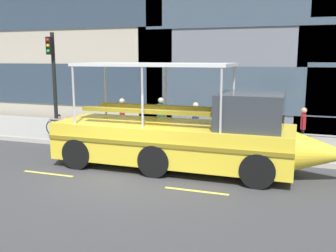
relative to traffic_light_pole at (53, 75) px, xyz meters
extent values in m
plane|color=#3D3D3F|center=(4.96, -3.62, -2.86)|extent=(120.00, 120.00, 0.00)
cube|color=#99968E|center=(4.96, 1.98, -2.77)|extent=(32.00, 4.80, 0.18)
cube|color=#B2ADA3|center=(4.96, -0.51, -2.77)|extent=(32.00, 0.18, 0.18)
cube|color=#DBD64C|center=(2.56, -4.07, -2.85)|extent=(1.80, 0.12, 0.01)
cube|color=#DBD64C|center=(7.36, -4.07, -2.85)|extent=(1.80, 0.12, 0.01)
cube|color=#2D3D4C|center=(-2.52, 4.75, -0.76)|extent=(11.41, 0.06, 2.31)
cube|color=#2D3D4C|center=(-2.52, 4.75, 3.43)|extent=(11.41, 0.06, 2.31)
cube|color=#3D4C5B|center=(7.67, 4.75, -0.82)|extent=(10.74, 0.06, 2.24)
cube|color=#3D4C5B|center=(7.67, 4.75, 3.26)|extent=(10.74, 0.06, 2.24)
cylinder|color=gray|center=(6.11, -0.17, -1.86)|extent=(12.56, 0.07, 0.07)
cylinder|color=gray|center=(6.11, -0.17, -2.27)|extent=(12.56, 0.06, 0.06)
cylinder|color=gray|center=(-0.17, -0.17, -2.27)|extent=(0.09, 0.09, 0.81)
cylinder|color=gray|center=(1.92, -0.17, -2.27)|extent=(0.09, 0.09, 0.81)
cylinder|color=gray|center=(4.01, -0.17, -2.27)|extent=(0.09, 0.09, 0.81)
cylinder|color=gray|center=(6.11, -0.17, -2.27)|extent=(0.09, 0.09, 0.81)
cylinder|color=gray|center=(8.20, -0.17, -2.27)|extent=(0.09, 0.09, 0.81)
cylinder|color=gray|center=(10.29, -0.17, -2.27)|extent=(0.09, 0.09, 0.81)
cylinder|color=black|center=(0.00, 0.06, -0.46)|extent=(0.16, 0.16, 4.44)
cube|color=black|center=(0.00, -0.14, 1.21)|extent=(0.24, 0.20, 0.72)
sphere|color=red|center=(0.00, -0.25, 1.43)|extent=(0.14, 0.14, 0.14)
sphere|color=gold|center=(0.00, -0.25, 1.21)|extent=(0.14, 0.14, 0.14)
sphere|color=green|center=(0.00, -0.25, 0.99)|extent=(0.14, 0.14, 0.14)
torus|color=black|center=(0.70, 0.23, -2.32)|extent=(0.70, 0.04, 0.70)
torus|color=black|center=(-0.34, 0.23, -2.32)|extent=(0.70, 0.04, 0.70)
cylinder|color=#B21919|center=(0.18, 0.23, -2.17)|extent=(0.95, 0.04, 0.04)
cylinder|color=#B21919|center=(0.00, 0.23, -2.03)|extent=(0.19, 0.04, 0.51)
cube|color=black|center=(-0.04, 0.23, -1.75)|extent=(0.20, 0.08, 0.06)
cylinder|color=#A5A5AA|center=(0.66, 0.23, -1.83)|extent=(0.03, 0.46, 0.03)
cube|color=yellow|center=(6.01, -2.17, -1.98)|extent=(7.68, 2.40, 1.20)
cone|color=yellow|center=(10.72, -2.17, -1.98)|extent=(1.73, 1.14, 1.14)
cylinder|color=yellow|center=(2.18, -2.17, -1.98)|extent=(0.38, 1.14, 1.14)
cube|color=olive|center=(6.01, -3.39, -1.83)|extent=(7.68, 0.04, 0.12)
cube|color=#33383D|center=(8.51, -2.17, -0.85)|extent=(1.92, 2.02, 1.06)
cube|color=silver|center=(5.44, -2.17, 0.51)|extent=(4.99, 2.21, 0.10)
cylinder|color=#B2B2B7|center=(7.81, -1.12, -0.46)|extent=(0.07, 0.07, 1.84)
cylinder|color=#B2B2B7|center=(7.81, -3.23, -0.46)|extent=(0.07, 0.07, 1.84)
cylinder|color=#B2B2B7|center=(5.44, -1.12, -0.46)|extent=(0.07, 0.07, 1.84)
cylinder|color=#B2B2B7|center=(5.44, -3.23, -0.46)|extent=(0.07, 0.07, 1.84)
cylinder|color=#B2B2B7|center=(3.06, -1.12, -0.46)|extent=(0.07, 0.07, 1.84)
cylinder|color=#B2B2B7|center=(3.06, -3.23, -0.46)|extent=(0.07, 0.07, 1.84)
cube|color=olive|center=(5.44, -1.60, -0.93)|extent=(4.59, 0.28, 0.12)
cube|color=olive|center=(5.44, -2.75, -0.93)|extent=(4.59, 0.28, 0.12)
cylinder|color=black|center=(8.89, -1.07, -2.36)|extent=(1.00, 0.28, 1.00)
cylinder|color=black|center=(8.89, -3.28, -2.36)|extent=(1.00, 0.28, 1.00)
cylinder|color=black|center=(5.82, -1.07, -2.36)|extent=(1.00, 0.28, 1.00)
cylinder|color=black|center=(5.82, -3.28, -2.36)|extent=(1.00, 0.28, 1.00)
cylinder|color=black|center=(3.14, -1.07, -2.36)|extent=(1.00, 0.28, 1.00)
cylinder|color=black|center=(3.14, -3.28, -2.36)|extent=(1.00, 0.28, 1.00)
cylinder|color=black|center=(10.07, 0.99, -2.28)|extent=(0.10, 0.10, 0.79)
cylinder|color=black|center=(10.06, 1.15, -2.28)|extent=(0.10, 0.10, 0.79)
cube|color=maroon|center=(10.06, 1.07, -1.60)|extent=(0.19, 0.31, 0.56)
cylinder|color=maroon|center=(10.07, 0.88, -1.63)|extent=(0.07, 0.07, 0.51)
cylinder|color=maroon|center=(10.05, 1.27, -1.63)|extent=(0.07, 0.07, 0.51)
sphere|color=tan|center=(10.06, 1.07, -1.19)|extent=(0.22, 0.22, 0.22)
cylinder|color=black|center=(6.04, 0.82, -2.27)|extent=(0.10, 0.10, 0.82)
cylinder|color=black|center=(5.95, 0.95, -2.27)|extent=(0.10, 0.10, 0.82)
cube|color=navy|center=(5.99, 0.88, -1.56)|extent=(0.32, 0.36, 0.58)
cylinder|color=navy|center=(6.10, 0.71, -1.59)|extent=(0.07, 0.07, 0.52)
cylinder|color=navy|center=(5.88, 1.05, -1.59)|extent=(0.07, 0.07, 0.52)
sphere|color=beige|center=(5.99, 0.88, -1.14)|extent=(0.23, 0.23, 0.23)
cylinder|color=#1E2338|center=(4.37, 1.13, -2.24)|extent=(0.11, 0.11, 0.87)
cylinder|color=#1E2338|center=(4.42, 1.30, -2.24)|extent=(0.11, 0.11, 0.87)
cube|color=#236B47|center=(4.39, 1.21, -1.49)|extent=(0.26, 0.36, 0.62)
cylinder|color=#236B47|center=(4.34, 1.00, -1.52)|extent=(0.08, 0.08, 0.56)
cylinder|color=#236B47|center=(4.45, 1.42, -1.52)|extent=(0.08, 0.08, 0.56)
sphere|color=beige|center=(4.39, 1.21, -1.04)|extent=(0.24, 0.24, 0.24)
cylinder|color=#1E2338|center=(2.76, 0.88, -2.26)|extent=(0.11, 0.11, 0.84)
cylinder|color=#1E2338|center=(2.67, 1.02, -2.26)|extent=(0.11, 0.11, 0.84)
cube|color=maroon|center=(2.72, 0.95, -1.54)|extent=(0.33, 0.36, 0.60)
cylinder|color=maroon|center=(2.83, 0.78, -1.57)|extent=(0.07, 0.07, 0.54)
cylinder|color=maroon|center=(2.60, 1.12, -1.57)|extent=(0.07, 0.07, 0.54)
sphere|color=beige|center=(2.72, 0.95, -1.10)|extent=(0.23, 0.23, 0.23)
camera|label=1|loc=(9.86, -13.65, 0.73)|focal=40.59mm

